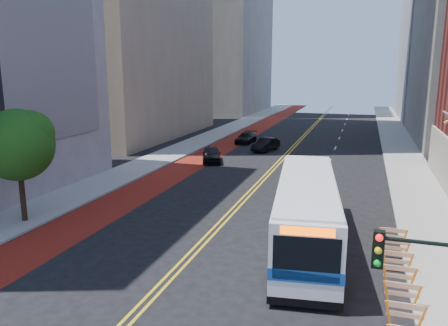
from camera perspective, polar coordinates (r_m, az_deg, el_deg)
ground at (r=18.47m, az=-10.06°, el=-17.38°), size 160.00×160.00×0.00m
sidewalk_left at (r=49.16m, az=-6.23°, el=1.54°), size 4.00×140.00×0.15m
sidewalk_right at (r=45.21m, az=22.80°, el=-0.28°), size 4.00×140.00×0.15m
bus_lane_paint at (r=47.74m, az=-1.95°, el=1.20°), size 3.60×140.00×0.01m
center_line_inner at (r=45.72m, az=7.44°, el=0.61°), size 0.14×140.00×0.01m
center_line_outer at (r=45.66m, az=7.88°, el=0.59°), size 0.14×140.00×0.01m
lane_dashes at (r=52.97m, az=14.33°, el=1.92°), size 0.14×98.20×0.01m
construction_barriers at (r=19.51m, az=22.08°, el=-14.20°), size 1.42×10.91×1.00m
street_tree at (r=28.01m, az=-25.25°, el=2.48°), size 4.20×4.20×6.70m
traffic_signal at (r=11.97m, az=24.64°, el=-15.41°), size 2.21×0.34×5.07m
transit_bus at (r=23.09m, az=10.69°, el=-6.15°), size 4.51×13.36×3.60m
car_a at (r=43.63m, az=-1.65°, el=1.18°), size 3.28×4.85×1.53m
car_b at (r=49.69m, az=5.49°, el=2.43°), size 2.61×4.64×1.45m
car_c at (r=54.88m, az=2.88°, el=3.32°), size 2.04×4.63×1.32m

